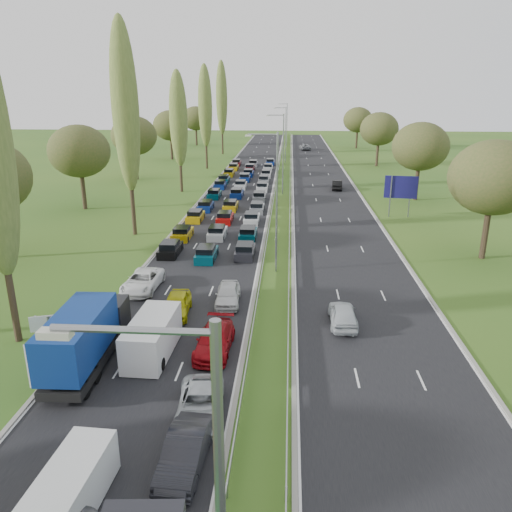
# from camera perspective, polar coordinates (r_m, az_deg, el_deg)

# --- Properties ---
(ground) EXTENTS (260.00, 260.00, 0.00)m
(ground) POSITION_cam_1_polar(r_m,az_deg,el_deg) (79.89, 3.07, 7.36)
(ground) COLOR #2A531A
(ground) RESTS_ON ground
(near_carriageway) EXTENTS (10.50, 215.00, 0.04)m
(near_carriageway) POSITION_cam_1_polar(r_m,az_deg,el_deg) (82.71, -1.63, 7.76)
(near_carriageway) COLOR black
(near_carriageway) RESTS_ON ground
(far_carriageway) EXTENTS (10.50, 215.00, 0.04)m
(far_carriageway) POSITION_cam_1_polar(r_m,az_deg,el_deg) (82.54, 7.83, 7.57)
(far_carriageway) COLOR black
(far_carriageway) RESTS_ON ground
(central_reservation) EXTENTS (2.36, 215.00, 0.32)m
(central_reservation) POSITION_cam_1_polar(r_m,az_deg,el_deg) (82.25, 3.10, 8.07)
(central_reservation) COLOR gray
(central_reservation) RESTS_ON ground
(lamp_columns) EXTENTS (0.18, 140.18, 12.00)m
(lamp_columns) POSITION_cam_1_polar(r_m,az_deg,el_deg) (76.99, 3.12, 11.47)
(lamp_columns) COLOR gray
(lamp_columns) RESTS_ON ground
(poplar_row) EXTENTS (2.80, 127.80, 22.44)m
(poplar_row) POSITION_cam_1_polar(r_m,az_deg,el_deg) (68.80, -10.90, 15.71)
(poplar_row) COLOR #2D2116
(poplar_row) RESTS_ON ground
(woodland_left) EXTENTS (8.00, 166.00, 11.10)m
(woodland_left) POSITION_cam_1_polar(r_m,az_deg,el_deg) (67.39, -20.67, 10.81)
(woodland_left) COLOR #2D2116
(woodland_left) RESTS_ON ground
(woodland_right) EXTENTS (8.00, 153.00, 11.10)m
(woodland_right) POSITION_cam_1_polar(r_m,az_deg,el_deg) (68.09, 19.94, 10.96)
(woodland_right) COLOR #2D2116
(woodland_right) RESTS_ON ground
(traffic_queue_fill) EXTENTS (9.06, 68.45, 0.80)m
(traffic_queue_fill) POSITION_cam_1_polar(r_m,az_deg,el_deg) (77.73, -1.99, 7.40)
(traffic_queue_fill) COLOR black
(traffic_queue_fill) RESTS_ON ground
(near_car_2) EXTENTS (2.63, 5.39, 1.48)m
(near_car_2) POSITION_cam_1_polar(r_m,az_deg,el_deg) (40.77, -12.84, -2.81)
(near_car_2) COLOR white
(near_car_2) RESTS_ON near_carriageway
(near_car_8) EXTENTS (2.14, 4.62, 1.53)m
(near_car_8) POSITION_cam_1_polar(r_m,az_deg,el_deg) (35.87, -9.05, -5.50)
(near_car_8) COLOR #B5B40C
(near_car_8) RESTS_ON near_carriageway
(near_car_9) EXTENTS (1.86, 4.69, 1.52)m
(near_car_9) POSITION_cam_1_polar(r_m,az_deg,el_deg) (22.63, -8.11, -21.24)
(near_car_9) COLOR black
(near_car_9) RESTS_ON near_carriageway
(near_car_10) EXTENTS (2.58, 4.89, 1.31)m
(near_car_10) POSITION_cam_1_polar(r_m,az_deg,el_deg) (25.47, -6.41, -16.38)
(near_car_10) COLOR #A8ADB2
(near_car_10) RESTS_ON near_carriageway
(near_car_11) EXTENTS (2.22, 5.11, 1.46)m
(near_car_11) POSITION_cam_1_polar(r_m,az_deg,el_deg) (30.82, -4.75, -9.55)
(near_car_11) COLOR maroon
(near_car_11) RESTS_ON near_carriageway
(near_car_12) EXTENTS (1.98, 4.46, 1.49)m
(near_car_12) POSITION_cam_1_polar(r_m,az_deg,el_deg) (37.31, -3.23, -4.35)
(near_car_12) COLOR silver
(near_car_12) RESTS_ON near_carriageway
(far_car_0) EXTENTS (1.79, 4.45, 1.51)m
(far_car_0) POSITION_cam_1_polar(r_m,az_deg,el_deg) (34.50, 9.91, -6.56)
(far_car_0) COLOR silver
(far_car_0) RESTS_ON far_carriageway
(far_car_1) EXTENTS (1.93, 4.63, 1.49)m
(far_car_1) POSITION_cam_1_polar(r_m,az_deg,el_deg) (82.48, 9.25, 8.04)
(far_car_1) COLOR black
(far_car_1) RESTS_ON far_carriageway
(far_car_2) EXTENTS (2.96, 5.91, 1.61)m
(far_car_2) POSITION_cam_1_polar(r_m,az_deg,el_deg) (139.24, 5.63, 12.32)
(far_car_2) COLOR gray
(far_car_2) RESTS_ON far_carriageway
(blue_lorry) EXTENTS (2.41, 8.68, 3.67)m
(blue_lorry) POSITION_cam_1_polar(r_m,az_deg,el_deg) (30.20, -18.86, -8.70)
(blue_lorry) COLOR black
(blue_lorry) RESTS_ON near_carriageway
(white_van_front) EXTENTS (1.85, 4.72, 1.90)m
(white_van_front) POSITION_cam_1_polar(r_m,az_deg,el_deg) (21.90, -20.06, -23.26)
(white_van_front) COLOR white
(white_van_front) RESTS_ON near_carriageway
(white_van_rear) EXTENTS (2.24, 5.71, 2.29)m
(white_van_rear) POSITION_cam_1_polar(r_m,az_deg,el_deg) (31.06, -11.64, -8.78)
(white_van_rear) COLOR white
(white_van_rear) RESTS_ON near_carriageway
(info_sign) EXTENTS (1.46, 0.56, 2.10)m
(info_sign) POSITION_cam_1_polar(r_m,az_deg,el_deg) (33.57, -23.17, -7.46)
(info_sign) COLOR gray
(info_sign) RESTS_ON ground
(direction_sign) EXTENTS (3.98, 0.65, 5.20)m
(direction_sign) POSITION_cam_1_polar(r_m,az_deg,el_deg) (65.16, 16.21, 7.36)
(direction_sign) COLOR gray
(direction_sign) RESTS_ON ground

